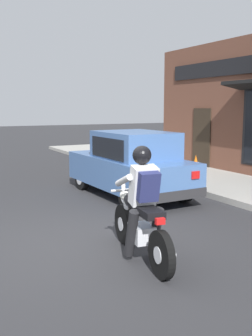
{
  "coord_description": "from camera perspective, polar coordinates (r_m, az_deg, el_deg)",
  "views": [
    {
      "loc": [
        -2.12,
        -5.68,
        2.14
      ],
      "look_at": [
        1.49,
        1.05,
        0.95
      ],
      "focal_mm": 42.0,
      "sensor_mm": 36.0,
      "label": 1
    }
  ],
  "objects": [
    {
      "name": "ground_plane",
      "position": [
        6.43,
        -7.44,
        -10.65
      ],
      "size": [
        80.0,
        80.0,
        0.0
      ],
      "primitive_type": "plane",
      "color": "#2B2B2D"
    },
    {
      "name": "sidewalk_curb",
      "position": [
        11.54,
        11.75,
        -1.67
      ],
      "size": [
        2.6,
        22.0,
        0.14
      ],
      "primitive_type": "cube",
      "color": "#9E9B93",
      "rests_on": "ground"
    },
    {
      "name": "motorcycle_with_rider",
      "position": [
        5.52,
        2.22,
        -6.51
      ],
      "size": [
        0.64,
        2.01,
        1.62
      ],
      "color": "black",
      "rests_on": "ground"
    },
    {
      "name": "car_hatchback",
      "position": [
        9.45,
        0.68,
        0.49
      ],
      "size": [
        1.75,
        3.82,
        1.57
      ],
      "color": "black",
      "rests_on": "ground"
    },
    {
      "name": "traffic_cone",
      "position": [
        11.84,
        10.07,
        0.41
      ],
      "size": [
        0.36,
        0.36,
        0.6
      ],
      "color": "black",
      "rests_on": "sidewalk_curb"
    }
  ]
}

